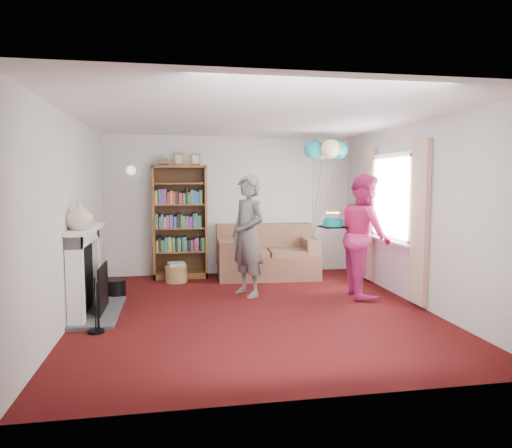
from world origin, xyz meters
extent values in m
plane|color=#380A08|center=(0.00, 0.00, 0.00)|extent=(5.00, 5.00, 0.00)
cube|color=silver|center=(0.00, 2.51, 1.25)|extent=(4.50, 0.02, 2.50)
cube|color=silver|center=(-2.26, 0.00, 1.25)|extent=(0.02, 5.00, 2.50)
cube|color=silver|center=(2.26, 0.00, 1.25)|extent=(0.02, 5.00, 2.50)
cube|color=white|center=(0.00, 0.00, 2.50)|extent=(4.50, 5.00, 0.01)
cube|color=#3F3F42|center=(-2.00, 0.20, 0.02)|extent=(0.55, 1.40, 0.04)
cube|color=white|center=(-2.15, -0.35, 0.53)|extent=(0.18, 0.14, 1.06)
cube|color=white|center=(-2.15, 0.75, 0.53)|extent=(0.18, 0.14, 1.06)
cube|color=white|center=(-2.15, 0.20, 1.00)|extent=(0.18, 1.24, 0.16)
cube|color=white|center=(-2.12, 0.20, 1.10)|extent=(0.28, 1.35, 0.05)
cube|color=black|center=(-2.17, 0.20, 0.48)|extent=(0.10, 0.80, 0.86)
cube|color=black|center=(-1.93, 0.20, 0.33)|extent=(0.02, 0.70, 0.60)
cylinder|color=black|center=(-1.90, -0.58, 0.32)|extent=(0.18, 0.18, 0.64)
cylinder|color=black|center=(-1.87, 1.00, 0.13)|extent=(0.26, 0.26, 0.26)
cube|color=white|center=(2.21, 0.60, 2.08)|extent=(0.08, 1.30, 0.08)
cube|color=white|center=(2.21, 0.60, 0.82)|extent=(0.08, 1.30, 0.08)
cube|color=white|center=(2.24, 0.60, 1.45)|extent=(0.01, 1.15, 1.20)
cube|color=white|center=(2.18, 0.60, 0.79)|extent=(0.14, 1.32, 0.04)
cube|color=beige|center=(2.20, -0.22, 1.15)|extent=(0.07, 0.38, 2.20)
cube|color=beige|center=(2.20, 1.42, 1.15)|extent=(0.07, 0.38, 2.20)
cylinder|color=gold|center=(-1.75, 2.45, 1.90)|extent=(0.04, 0.12, 0.04)
sphere|color=white|center=(-1.75, 2.36, 1.88)|extent=(0.16, 0.16, 0.16)
cube|color=#472B14|center=(-0.93, 2.46, 0.98)|extent=(0.93, 0.04, 1.96)
cube|color=brown|center=(-1.38, 2.27, 0.98)|extent=(0.04, 0.42, 1.96)
cube|color=brown|center=(-0.49, 2.27, 0.98)|extent=(0.04, 0.42, 1.96)
cube|color=brown|center=(-0.93, 2.27, 1.94)|extent=(0.93, 0.42, 0.04)
cube|color=brown|center=(-0.93, 2.27, 0.05)|extent=(0.93, 0.42, 0.10)
cube|color=brown|center=(-0.93, 2.27, 0.46)|extent=(0.85, 0.38, 0.03)
cube|color=brown|center=(-0.93, 2.27, 0.88)|extent=(0.85, 0.38, 0.02)
cube|color=brown|center=(-0.93, 2.27, 1.29)|extent=(0.85, 0.38, 0.02)
cube|color=brown|center=(-0.93, 2.27, 1.65)|extent=(0.85, 0.38, 0.02)
cube|color=maroon|center=(-1.19, 2.25, 2.02)|extent=(0.16, 0.22, 0.12)
cube|color=brown|center=(-0.93, 2.32, 2.07)|extent=(0.16, 0.02, 0.20)
cube|color=brown|center=(-0.64, 2.32, 2.07)|extent=(0.16, 0.02, 0.20)
cube|color=brown|center=(0.58, 2.00, 0.20)|extent=(1.73, 0.92, 0.41)
cube|color=brown|center=(0.58, 2.34, 0.56)|extent=(1.73, 0.24, 0.71)
cube|color=brown|center=(-0.17, 2.00, 0.41)|extent=(0.24, 0.87, 0.56)
cube|color=brown|center=(1.33, 2.00, 0.41)|extent=(0.24, 0.87, 0.56)
cube|color=brown|center=(0.19, 1.92, 0.44)|extent=(0.73, 0.62, 0.12)
cube|color=brown|center=(0.97, 1.92, 0.44)|extent=(0.73, 0.62, 0.12)
cylinder|color=#9C7E49|center=(-1.01, 1.88, 0.14)|extent=(0.37, 0.37, 0.28)
cube|color=beige|center=(-1.01, 1.88, 0.31)|extent=(0.26, 0.20, 0.06)
imported|color=black|center=(0.04, 0.79, 0.89)|extent=(0.68, 0.77, 1.78)
imported|color=#CB2872|center=(1.73, 0.48, 0.91)|extent=(0.76, 0.94, 1.82)
cube|color=black|center=(1.24, 0.50, 1.03)|extent=(0.35, 0.35, 0.02)
cylinder|color=#0B817C|center=(1.24, 0.50, 1.09)|extent=(0.29, 0.29, 0.10)
cylinder|color=#0B817C|center=(1.24, 0.50, 1.15)|extent=(0.21, 0.21, 0.04)
cylinder|color=#DB619A|center=(1.33, 0.50, 1.19)|extent=(0.01, 0.01, 0.09)
sphere|color=orange|center=(1.33, 0.50, 1.24)|extent=(0.02, 0.02, 0.02)
cylinder|color=#DB619A|center=(1.32, 0.54, 1.19)|extent=(0.01, 0.01, 0.09)
sphere|color=orange|center=(1.32, 0.54, 1.24)|extent=(0.02, 0.02, 0.02)
cylinder|color=#DB619A|center=(1.30, 0.57, 1.19)|extent=(0.01, 0.01, 0.09)
sphere|color=orange|center=(1.30, 0.57, 1.24)|extent=(0.02, 0.02, 0.02)
cylinder|color=#DB619A|center=(1.26, 0.58, 1.19)|extent=(0.01, 0.01, 0.09)
sphere|color=orange|center=(1.26, 0.58, 1.24)|extent=(0.02, 0.02, 0.02)
cylinder|color=#DB619A|center=(1.22, 0.58, 1.19)|extent=(0.01, 0.01, 0.09)
sphere|color=orange|center=(1.22, 0.58, 1.24)|extent=(0.02, 0.02, 0.02)
cylinder|color=#DB619A|center=(1.19, 0.57, 1.19)|extent=(0.01, 0.01, 0.09)
sphere|color=orange|center=(1.19, 0.57, 1.24)|extent=(0.02, 0.02, 0.02)
cylinder|color=#DB619A|center=(1.16, 0.54, 1.19)|extent=(0.01, 0.01, 0.09)
sphere|color=orange|center=(1.16, 0.54, 1.24)|extent=(0.02, 0.02, 0.02)
cylinder|color=#DB619A|center=(1.16, 0.50, 1.19)|extent=(0.01, 0.01, 0.09)
sphere|color=orange|center=(1.16, 0.50, 1.24)|extent=(0.02, 0.02, 0.02)
cylinder|color=#DB619A|center=(1.16, 0.46, 1.19)|extent=(0.01, 0.01, 0.09)
sphere|color=orange|center=(1.16, 0.46, 1.24)|extent=(0.02, 0.02, 0.02)
cylinder|color=#DB619A|center=(1.19, 0.43, 1.19)|extent=(0.01, 0.01, 0.09)
sphere|color=orange|center=(1.19, 0.43, 1.24)|extent=(0.02, 0.02, 0.02)
cylinder|color=#DB619A|center=(1.22, 0.42, 1.19)|extent=(0.01, 0.01, 0.09)
sphere|color=orange|center=(1.22, 0.42, 1.24)|extent=(0.02, 0.02, 0.02)
cylinder|color=#DB619A|center=(1.26, 0.42, 1.19)|extent=(0.01, 0.01, 0.09)
sphere|color=orange|center=(1.26, 0.42, 1.24)|extent=(0.02, 0.02, 0.02)
cylinder|color=#DB619A|center=(1.30, 0.43, 1.19)|extent=(0.01, 0.01, 0.09)
sphere|color=orange|center=(1.30, 0.43, 1.24)|extent=(0.02, 0.02, 0.02)
cylinder|color=#DB619A|center=(1.32, 0.46, 1.19)|extent=(0.01, 0.01, 0.09)
sphere|color=orange|center=(1.32, 0.46, 1.24)|extent=(0.02, 0.02, 0.02)
sphere|color=#3F3F3F|center=(1.33, 1.80, 0.68)|extent=(0.02, 0.02, 0.02)
sphere|color=teal|center=(1.73, 1.65, 2.22)|extent=(0.32, 0.32, 0.32)
sphere|color=#F4E695|center=(1.51, 1.87, 2.22)|extent=(0.32, 0.32, 0.32)
sphere|color=teal|center=(1.29, 1.65, 2.22)|extent=(0.32, 0.32, 0.32)
sphere|color=#F4E695|center=(1.51, 1.43, 2.22)|extent=(0.32, 0.32, 0.32)
imported|color=beige|center=(-2.12, -0.15, 1.29)|extent=(0.40, 0.40, 0.34)
camera|label=1|loc=(-0.98, -5.79, 1.70)|focal=32.00mm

